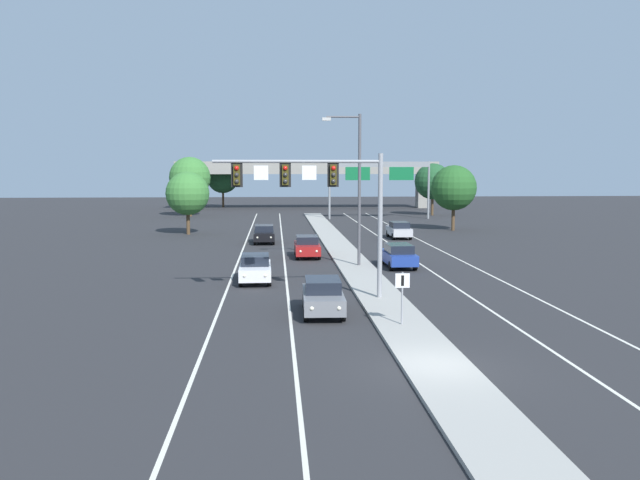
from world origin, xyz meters
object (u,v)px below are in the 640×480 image
(highway_sign_gantry, at_px, (379,172))
(car_oncoming_red, at_px, (307,246))
(overhead_signal_mast, at_px, (321,190))
(car_oncoming_grey, at_px, (323,296))
(median_sign_post, at_px, (402,290))
(tree_far_left_a, at_px, (223,177))
(tree_far_right_a, at_px, (433,181))
(tree_far_left_b, at_px, (190,178))
(tree_far_right_c, at_px, (454,188))
(car_oncoming_black, at_px, (264,234))
(tree_far_left_c, at_px, (188,194))
(street_lamp_median, at_px, (356,181))
(car_oncoming_white, at_px, (255,268))
(car_receding_silver, at_px, (399,230))
(car_receding_blue, at_px, (398,255))

(highway_sign_gantry, bearing_deg, car_oncoming_red, -107.20)
(overhead_signal_mast, bearing_deg, car_oncoming_grey, -92.09)
(median_sign_post, distance_m, tree_far_left_a, 86.25)
(tree_far_right_a, relative_size, tree_far_left_b, 0.90)
(tree_far_left_b, bearing_deg, tree_far_right_c, -36.47)
(median_sign_post, height_order, car_oncoming_grey, median_sign_post)
(tree_far_left_b, bearing_deg, highway_sign_gantry, -14.35)
(median_sign_post, xyz_separation_m, tree_far_right_c, (13.68, 42.03, 2.94))
(car_oncoming_black, relative_size, tree_far_left_b, 0.55)
(overhead_signal_mast, distance_m, tree_far_left_c, 35.66)
(overhead_signal_mast, distance_m, street_lamp_median, 11.42)
(car_oncoming_white, xyz_separation_m, car_receding_silver, (12.88, 23.06, 0.00))
(tree_far_left_a, height_order, tree_far_right_c, tree_far_left_a)
(car_oncoming_grey, bearing_deg, highway_sign_gantry, 78.35)
(tree_far_right_c, bearing_deg, highway_sign_gantry, 108.45)
(street_lamp_median, relative_size, tree_far_right_c, 1.44)
(car_oncoming_black, height_order, tree_far_left_b, tree_far_left_b)
(car_receding_silver, relative_size, tree_far_left_b, 0.55)
(overhead_signal_mast, relative_size, car_oncoming_white, 1.86)
(car_oncoming_red, bearing_deg, tree_far_left_c, 122.12)
(tree_far_right_c, bearing_deg, car_oncoming_red, -129.68)
(car_oncoming_grey, xyz_separation_m, tree_far_right_a, (19.87, 61.25, 3.94))
(car_oncoming_grey, height_order, car_oncoming_red, same)
(car_oncoming_grey, distance_m, car_oncoming_black, 28.83)
(tree_far_right_a, xyz_separation_m, tree_far_right_c, (-3.10, -22.16, -0.23))
(highway_sign_gantry, bearing_deg, car_oncoming_white, -107.54)
(median_sign_post, bearing_deg, tree_far_right_a, 75.35)
(tree_far_left_b, bearing_deg, car_receding_silver, -52.09)
(car_oncoming_grey, relative_size, tree_far_left_a, 0.58)
(car_oncoming_white, relative_size, tree_far_right_c, 0.65)
(car_oncoming_red, bearing_deg, tree_far_left_a, 100.01)
(car_oncoming_black, bearing_deg, highway_sign_gantry, 61.35)
(car_receding_silver, bearing_deg, tree_far_left_b, 127.91)
(car_receding_silver, bearing_deg, car_oncoming_white, -119.19)
(car_oncoming_white, distance_m, car_oncoming_black, 19.99)
(car_oncoming_black, bearing_deg, car_oncoming_grey, -83.76)
(car_oncoming_black, xyz_separation_m, tree_far_left_b, (-10.64, 33.01, 4.50))
(street_lamp_median, xyz_separation_m, car_receding_silver, (6.34, 17.91, -4.97))
(overhead_signal_mast, xyz_separation_m, car_oncoming_white, (-3.44, 5.83, -4.71))
(tree_far_left_b, bearing_deg, car_receding_blue, -67.54)
(tree_far_left_c, bearing_deg, car_receding_blue, -53.75)
(street_lamp_median, relative_size, tree_far_right_a, 1.37)
(tree_far_left_b, bearing_deg, tree_far_left_a, 82.00)
(tree_far_left_c, distance_m, tree_far_left_b, 25.13)
(tree_far_right_c, bearing_deg, car_receding_silver, -134.45)
(overhead_signal_mast, xyz_separation_m, car_oncoming_grey, (-0.10, -2.84, -4.71))
(tree_far_left_a, bearing_deg, street_lamp_median, -78.32)
(median_sign_post, relative_size, tree_far_right_c, 0.32)
(tree_far_left_a, bearing_deg, car_receding_blue, -76.07)
(car_receding_blue, bearing_deg, tree_far_left_a, 103.93)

